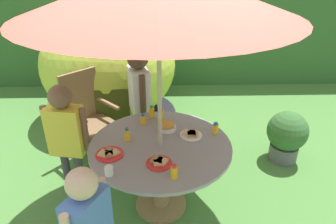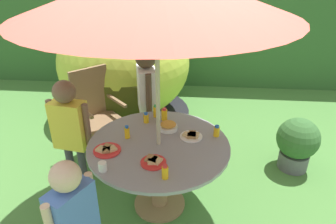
{
  "view_description": "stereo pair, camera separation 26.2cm",
  "coord_description": "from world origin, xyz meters",
  "px_view_note": "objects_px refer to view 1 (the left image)",
  "views": [
    {
      "loc": [
        0.01,
        -2.2,
        2.16
      ],
      "look_at": [
        0.07,
        0.13,
        0.95
      ],
      "focal_mm": 32.36,
      "sensor_mm": 36.0,
      "label": 1
    },
    {
      "loc": [
        0.27,
        -2.19,
        2.16
      ],
      "look_at": [
        0.07,
        0.13,
        0.95
      ],
      "focal_mm": 32.36,
      "sensor_mm": 36.0,
      "label": 2
    }
  ],
  "objects_px": {
    "snack_bowl": "(167,126)",
    "cup_near": "(109,171)",
    "plate_center_front": "(109,154)",
    "plate_near_right": "(191,134)",
    "dome_tent": "(109,65)",
    "child_in_white_shirt": "(139,91)",
    "juice_bottle_mid_left": "(174,172)",
    "wooden_chair": "(87,114)",
    "juice_bottle_center_back": "(143,119)",
    "garden_table": "(161,160)",
    "potted_plant": "(287,135)",
    "child_in_yellow_shirt": "(66,131)",
    "plate_front_edge": "(159,162)",
    "juice_bottle_far_left": "(127,135)",
    "juice_bottle_far_right": "(152,112)",
    "juice_bottle_mid_right": "(215,128)",
    "juice_bottle_near_left": "(161,115)",
    "child_in_blue_shirt": "(88,223)"
  },
  "relations": [
    {
      "from": "child_in_white_shirt",
      "to": "snack_bowl",
      "type": "height_order",
      "value": "child_in_white_shirt"
    },
    {
      "from": "wooden_chair",
      "to": "potted_plant",
      "type": "bearing_deg",
      "value": -47.64
    },
    {
      "from": "snack_bowl",
      "to": "child_in_white_shirt",
      "type": "bearing_deg",
      "value": 115.48
    },
    {
      "from": "child_in_white_shirt",
      "to": "plate_center_front",
      "type": "distance_m",
      "value": 1.02
    },
    {
      "from": "dome_tent",
      "to": "child_in_white_shirt",
      "type": "distance_m",
      "value": 1.19
    },
    {
      "from": "plate_center_front",
      "to": "child_in_yellow_shirt",
      "type": "bearing_deg",
      "value": 145.83
    },
    {
      "from": "snack_bowl",
      "to": "cup_near",
      "type": "distance_m",
      "value": 0.79
    },
    {
      "from": "juice_bottle_center_back",
      "to": "garden_table",
      "type": "bearing_deg",
      "value": -65.85
    },
    {
      "from": "potted_plant",
      "to": "child_in_yellow_shirt",
      "type": "height_order",
      "value": "child_in_yellow_shirt"
    },
    {
      "from": "child_in_yellow_shirt",
      "to": "snack_bowl",
      "type": "relative_size",
      "value": 6.94
    },
    {
      "from": "wooden_chair",
      "to": "plate_front_edge",
      "type": "relative_size",
      "value": 5.14
    },
    {
      "from": "child_in_yellow_shirt",
      "to": "juice_bottle_mid_left",
      "type": "distance_m",
      "value": 1.11
    },
    {
      "from": "plate_near_right",
      "to": "juice_bottle_far_left",
      "type": "distance_m",
      "value": 0.58
    },
    {
      "from": "garden_table",
      "to": "plate_center_front",
      "type": "xyz_separation_m",
      "value": [
        -0.42,
        -0.15,
        0.18
      ]
    },
    {
      "from": "dome_tent",
      "to": "juice_bottle_center_back",
      "type": "height_order",
      "value": "dome_tent"
    },
    {
      "from": "plate_front_edge",
      "to": "juice_bottle_mid_right",
      "type": "xyz_separation_m",
      "value": [
        0.52,
        0.45,
        0.04
      ]
    },
    {
      "from": "potted_plant",
      "to": "juice_bottle_far_right",
      "type": "distance_m",
      "value": 1.6
    },
    {
      "from": "child_in_yellow_shirt",
      "to": "juice_bottle_far_right",
      "type": "height_order",
      "value": "child_in_yellow_shirt"
    },
    {
      "from": "child_in_yellow_shirt",
      "to": "plate_front_edge",
      "type": "bearing_deg",
      "value": -17.19
    },
    {
      "from": "plate_center_front",
      "to": "child_in_white_shirt",
      "type": "bearing_deg",
      "value": 79.01
    },
    {
      "from": "wooden_chair",
      "to": "juice_bottle_mid_right",
      "type": "relative_size",
      "value": 9.8
    },
    {
      "from": "dome_tent",
      "to": "child_in_white_shirt",
      "type": "height_order",
      "value": "dome_tent"
    },
    {
      "from": "juice_bottle_center_back",
      "to": "child_in_yellow_shirt",
      "type": "bearing_deg",
      "value": -161.26
    },
    {
      "from": "potted_plant",
      "to": "juice_bottle_mid_left",
      "type": "xyz_separation_m",
      "value": [
        -1.35,
        -1.16,
        0.42
      ]
    },
    {
      "from": "child_in_white_shirt",
      "to": "juice_bottle_mid_right",
      "type": "height_order",
      "value": "child_in_white_shirt"
    },
    {
      "from": "child_in_yellow_shirt",
      "to": "plate_front_edge",
      "type": "xyz_separation_m",
      "value": [
        0.83,
        -0.41,
        -0.05
      ]
    },
    {
      "from": "juice_bottle_mid_left",
      "to": "snack_bowl",
      "type": "bearing_deg",
      "value": 92.97
    },
    {
      "from": "cup_near",
      "to": "dome_tent",
      "type": "bearing_deg",
      "value": 98.14
    },
    {
      "from": "potted_plant",
      "to": "child_in_blue_shirt",
      "type": "xyz_separation_m",
      "value": [
        -1.89,
        -1.57,
        0.37
      ]
    },
    {
      "from": "plate_center_front",
      "to": "juice_bottle_far_left",
      "type": "xyz_separation_m",
      "value": [
        0.13,
        0.22,
        0.04
      ]
    },
    {
      "from": "plate_front_edge",
      "to": "juice_bottle_center_back",
      "type": "relative_size",
      "value": 1.96
    },
    {
      "from": "plate_front_edge",
      "to": "plate_center_front",
      "type": "distance_m",
      "value": 0.43
    },
    {
      "from": "garden_table",
      "to": "juice_bottle_mid_right",
      "type": "xyz_separation_m",
      "value": [
        0.51,
        0.17,
        0.22
      ]
    },
    {
      "from": "child_in_blue_shirt",
      "to": "garden_table",
      "type": "bearing_deg",
      "value": 0.0
    },
    {
      "from": "plate_center_front",
      "to": "plate_near_right",
      "type": "height_order",
      "value": "same"
    },
    {
      "from": "juice_bottle_mid_left",
      "to": "wooden_chair",
      "type": "bearing_deg",
      "value": 125.5
    },
    {
      "from": "garden_table",
      "to": "juice_bottle_near_left",
      "type": "height_order",
      "value": "juice_bottle_near_left"
    },
    {
      "from": "plate_center_front",
      "to": "dome_tent",
      "type": "bearing_deg",
      "value": 98.12
    },
    {
      "from": "garden_table",
      "to": "child_in_white_shirt",
      "type": "height_order",
      "value": "child_in_white_shirt"
    },
    {
      "from": "child_in_yellow_shirt",
      "to": "cup_near",
      "type": "relative_size",
      "value": 16.62
    },
    {
      "from": "plate_near_right",
      "to": "juice_bottle_far_right",
      "type": "relative_size",
      "value": 1.57
    },
    {
      "from": "juice_bottle_far_left",
      "to": "juice_bottle_mid_left",
      "type": "bearing_deg",
      "value": -53.33
    },
    {
      "from": "juice_bottle_far_left",
      "to": "juice_bottle_mid_right",
      "type": "relative_size",
      "value": 1.14
    },
    {
      "from": "plate_center_front",
      "to": "plate_front_edge",
      "type": "bearing_deg",
      "value": -17.34
    },
    {
      "from": "plate_near_right",
      "to": "juice_bottle_mid_left",
      "type": "xyz_separation_m",
      "value": [
        -0.18,
        -0.58,
        0.04
      ]
    },
    {
      "from": "plate_front_edge",
      "to": "child_in_blue_shirt",
      "type": "bearing_deg",
      "value": -126.4
    },
    {
      "from": "wooden_chair",
      "to": "dome_tent",
      "type": "bearing_deg",
      "value": 40.16
    },
    {
      "from": "juice_bottle_mid_left",
      "to": "juice_bottle_near_left",
      "type": "bearing_deg",
      "value": 95.85
    },
    {
      "from": "wooden_chair",
      "to": "potted_plant",
      "type": "height_order",
      "value": "wooden_chair"
    },
    {
      "from": "wooden_chair",
      "to": "juice_bottle_near_left",
      "type": "bearing_deg",
      "value": -70.25
    }
  ]
}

